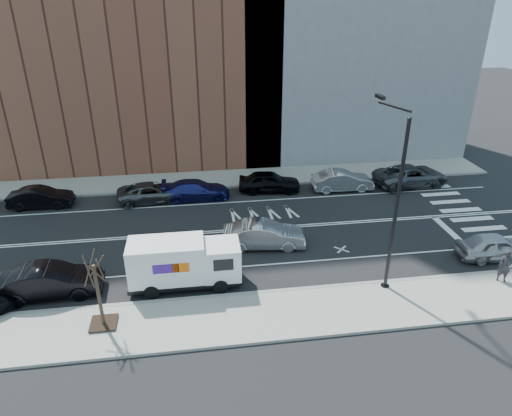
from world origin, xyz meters
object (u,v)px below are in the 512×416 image
object	(u,v)px
near_parked_front	(496,246)
pedestrian	(505,266)
driving_sedan	(264,235)
fedex_van	(184,262)
far_parked_b	(41,198)

from	to	relation	value
near_parked_front	pedestrian	distance (m)	2.66
driving_sedan	pedestrian	size ratio (longest dim) A/B	2.68
near_parked_front	fedex_van	bearing A→B (deg)	92.61
fedex_van	driving_sedan	world-z (taller)	fedex_van
driving_sedan	pedestrian	world-z (taller)	pedestrian
fedex_van	pedestrian	bearing A→B (deg)	-7.39
far_parked_b	fedex_van	bearing A→B (deg)	-137.14
far_parked_b	driving_sedan	size ratio (longest dim) A/B	0.90
near_parked_front	pedestrian	xyz separation A→B (m)	(-1.13, -2.39, 0.31)
fedex_van	driving_sedan	bearing A→B (deg)	35.50
near_parked_front	pedestrian	bearing A→B (deg)	156.79
driving_sedan	near_parked_front	bearing A→B (deg)	-97.75
near_parked_front	driving_sedan	bearing A→B (deg)	78.31
driving_sedan	far_parked_b	bearing A→B (deg)	68.29
driving_sedan	near_parked_front	size ratio (longest dim) A/B	1.11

